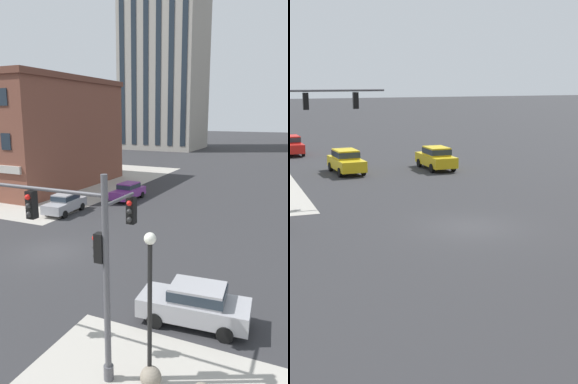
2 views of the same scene
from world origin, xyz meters
TOP-DOWN VIEW (x-y plane):
  - ground_plane at (0.00, 0.00)m, footprint 320.00×320.00m
  - sidewalk_far_corner at (-20.00, 20.00)m, footprint 32.00×32.00m
  - traffic_signal_main at (7.36, -7.70)m, footprint 7.18×2.09m
  - bollard_sphere_curb_a at (10.09, -7.64)m, footprint 0.67×0.67m
  - street_lamp_corner_near at (10.00, -7.53)m, footprint 0.36×0.36m
  - car_main_northbound_near at (-1.95, 14.28)m, footprint 2.04×4.47m
  - car_main_northbound_far at (-4.63, 7.73)m, footprint 2.09×4.50m
  - car_parked_curb at (10.30, -3.72)m, footprint 4.53×2.17m
  - storefront_block_near_corner at (-19.36, 17.11)m, footprint 21.14×18.66m

SIDE VIEW (x-z plane):
  - ground_plane at x=0.00m, z-range 0.00..0.00m
  - sidewalk_far_corner at x=-20.00m, z-range -0.01..0.01m
  - bollard_sphere_curb_a at x=10.09m, z-range 0.00..0.67m
  - car_main_northbound_near at x=-1.95m, z-range 0.08..1.76m
  - car_main_northbound_far at x=-4.63m, z-range 0.08..1.76m
  - car_parked_curb at x=10.30m, z-range 0.08..1.76m
  - street_lamp_corner_near at x=10.00m, z-range 0.67..5.67m
  - traffic_signal_main at x=7.36m, z-range 1.02..7.68m
  - storefront_block_near_corner at x=-19.36m, z-range 0.01..12.32m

